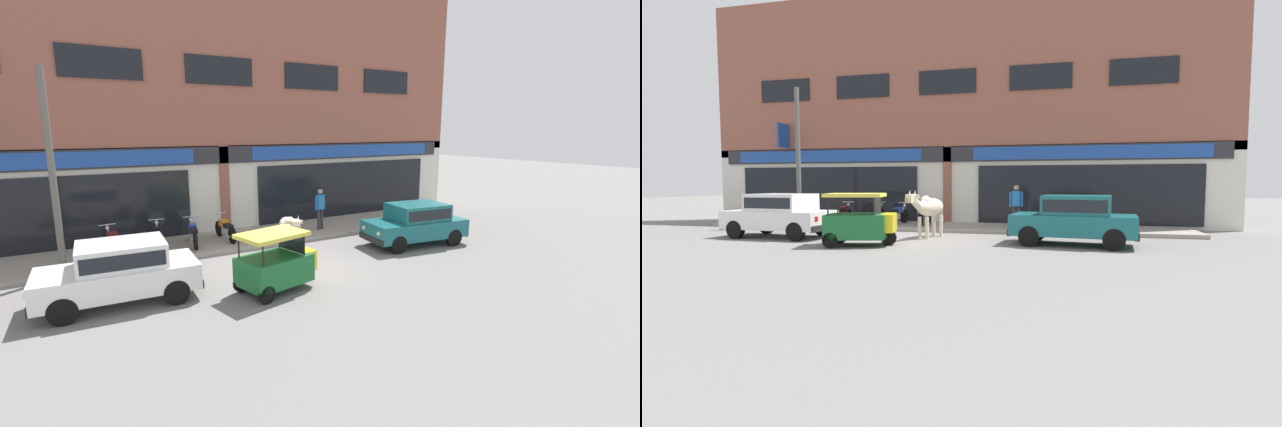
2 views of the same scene
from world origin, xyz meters
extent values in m
plane|color=slate|center=(0.00, 0.00, 0.00)|extent=(90.00, 90.00, 0.00)
cube|color=gray|center=(0.00, 3.62, 0.07)|extent=(19.00, 2.85, 0.14)
cube|color=#8E5142|center=(0.00, 5.32, 6.63)|extent=(23.00, 0.55, 7.14)
cube|color=silver|center=(0.00, 5.32, 1.70)|extent=(23.00, 0.55, 3.40)
cube|color=#28282D|center=(0.00, 5.01, 3.05)|extent=(22.08, 0.08, 0.64)
cube|color=black|center=(-5.75, 5.00, 1.35)|extent=(8.74, 0.10, 2.40)
cube|color=#1E479E|center=(-5.75, 4.98, 3.05)|extent=(9.20, 0.05, 0.52)
cube|color=#8E5142|center=(0.00, 5.03, 1.70)|extent=(0.36, 0.12, 3.40)
cube|color=black|center=(5.75, 5.00, 1.35)|extent=(8.74, 0.10, 2.40)
cube|color=#1E479E|center=(5.75, 4.98, 3.05)|extent=(9.20, 0.05, 0.52)
cube|color=black|center=(-3.91, 5.02, 6.12)|extent=(2.50, 0.06, 1.00)
cube|color=black|center=(0.00, 5.02, 6.12)|extent=(2.50, 0.06, 1.00)
cube|color=black|center=(3.91, 5.02, 6.12)|extent=(2.50, 0.06, 1.00)
cube|color=black|center=(7.82, 5.02, 6.12)|extent=(2.50, 0.06, 1.00)
ellipsoid|color=beige|center=(0.56, 0.73, 1.02)|extent=(0.87, 1.49, 0.60)
sphere|color=beige|center=(0.49, 0.46, 1.25)|extent=(0.32, 0.32, 0.32)
cylinder|color=beige|center=(0.59, 0.28, 0.36)|extent=(0.12, 0.12, 0.72)
cylinder|color=beige|center=(0.31, 0.35, 0.36)|extent=(0.12, 0.12, 0.72)
cylinder|color=beige|center=(0.82, 1.11, 0.36)|extent=(0.12, 0.12, 0.72)
cylinder|color=beige|center=(0.54, 1.19, 0.36)|extent=(0.12, 0.12, 0.72)
cylinder|color=beige|center=(0.35, -0.06, 1.17)|extent=(0.35, 0.51, 0.43)
cube|color=beige|center=(0.28, -0.31, 1.34)|extent=(0.31, 0.41, 0.26)
cube|color=tan|center=(0.23, -0.48, 1.30)|extent=(0.19, 0.18, 0.14)
cone|color=beige|center=(0.38, -0.30, 1.52)|extent=(0.08, 0.12, 0.19)
cone|color=beige|center=(0.19, -0.24, 1.52)|extent=(0.08, 0.12, 0.19)
cube|color=beige|center=(0.45, -0.27, 1.40)|extent=(0.15, 0.08, 0.10)
cube|color=beige|center=(0.14, -0.19, 1.40)|extent=(0.15, 0.08, 0.10)
cylinder|color=beige|center=(0.76, 1.45, 0.80)|extent=(0.08, 0.17, 0.60)
cylinder|color=black|center=(-5.58, -0.99, 0.30)|extent=(0.61, 0.21, 0.60)
cylinder|color=black|center=(-5.51, 0.45, 0.30)|extent=(0.61, 0.21, 0.60)
cylinder|color=black|center=(-3.28, -1.11, 0.30)|extent=(0.61, 0.21, 0.60)
cylinder|color=black|center=(-3.21, 0.33, 0.30)|extent=(0.61, 0.21, 0.60)
cube|color=white|center=(-4.39, -0.33, 0.60)|extent=(3.57, 1.77, 0.60)
cube|color=white|center=(-4.29, -0.34, 1.18)|extent=(1.97, 1.53, 0.56)
cube|color=black|center=(-4.29, -0.34, 1.18)|extent=(1.82, 1.54, 0.35)
cube|color=black|center=(-6.12, -0.25, 0.38)|extent=(0.19, 1.52, 0.20)
cube|color=black|center=(-2.67, -0.42, 0.38)|extent=(0.19, 1.52, 0.20)
sphere|color=silver|center=(-6.17, -0.72, 0.68)|extent=(0.14, 0.14, 0.14)
sphere|color=silver|center=(-6.13, 0.24, 0.68)|extent=(0.14, 0.14, 0.14)
cube|color=red|center=(-2.66, -0.91, 0.70)|extent=(0.04, 0.16, 0.14)
cube|color=red|center=(-2.62, 0.08, 0.70)|extent=(0.04, 0.16, 0.14)
cylinder|color=black|center=(3.92, -0.61, 0.30)|extent=(0.62, 0.25, 0.60)
cylinder|color=black|center=(4.09, 0.82, 0.30)|extent=(0.62, 0.25, 0.60)
cylinder|color=black|center=(6.20, -0.88, 0.30)|extent=(0.62, 0.25, 0.60)
cylinder|color=black|center=(6.37, 0.55, 0.30)|extent=(0.62, 0.25, 0.60)
cube|color=#196066|center=(5.14, -0.03, 0.60)|extent=(3.66, 2.00, 0.60)
cube|color=#196066|center=(5.24, -0.04, 1.18)|extent=(2.06, 1.65, 0.56)
cube|color=black|center=(5.24, -0.04, 1.18)|extent=(1.91, 1.66, 0.35)
cube|color=black|center=(3.43, 0.17, 0.38)|extent=(0.30, 1.52, 0.20)
cube|color=black|center=(6.86, -0.24, 0.38)|extent=(0.30, 1.52, 0.20)
sphere|color=silver|center=(3.34, -0.30, 0.68)|extent=(0.14, 0.14, 0.14)
sphere|color=silver|center=(3.45, 0.65, 0.68)|extent=(0.14, 0.14, 0.14)
cube|color=red|center=(6.83, -0.73, 0.70)|extent=(0.05, 0.16, 0.14)
cube|color=red|center=(6.95, 0.25, 0.70)|extent=(0.05, 0.16, 0.14)
cylinder|color=black|center=(-0.08, -1.30, 0.22)|extent=(0.46, 0.22, 0.44)
cylinder|color=black|center=(-1.70, -1.16, 0.22)|extent=(0.46, 0.22, 0.44)
cylinder|color=black|center=(-1.46, -2.17, 0.22)|extent=(0.46, 0.22, 0.44)
cube|color=#19602D|center=(-0.95, -1.51, 0.57)|extent=(1.93, 1.53, 0.70)
cube|color=yellow|center=(-0.08, -1.30, 0.67)|extent=(0.55, 0.93, 0.52)
cylinder|color=black|center=(-0.51, -0.90, 1.19)|extent=(0.04, 0.04, 0.55)
cylinder|color=black|center=(-0.28, -1.86, 1.19)|extent=(0.04, 0.04, 0.55)
cylinder|color=black|center=(-1.76, -1.20, 1.19)|extent=(0.04, 0.04, 0.55)
cylinder|color=black|center=(-1.53, -2.16, 1.19)|extent=(0.04, 0.04, 0.55)
cube|color=#DBCC42|center=(-1.00, -1.52, 1.47)|extent=(1.83, 1.45, 0.10)
cube|color=black|center=(-0.39, -1.38, 1.19)|extent=(0.25, 0.91, 0.50)
cylinder|color=black|center=(-4.24, 4.13, 0.42)|extent=(0.19, 0.57, 0.56)
cylinder|color=black|center=(-4.05, 2.89, 0.42)|extent=(0.19, 0.57, 0.56)
cube|color=#B2B5BA|center=(-4.14, 3.49, 0.46)|extent=(0.25, 0.35, 0.24)
cube|color=maroon|center=(-4.17, 3.65, 0.72)|extent=(0.30, 0.43, 0.24)
cube|color=black|center=(-4.10, 3.25, 0.70)|extent=(0.30, 0.55, 0.12)
cylinder|color=#B2B5BA|center=(-4.23, 4.07, 0.72)|extent=(0.08, 0.27, 0.59)
cylinder|color=#B2B5BA|center=(-4.24, 4.11, 1.00)|extent=(0.52, 0.11, 0.03)
sphere|color=silver|center=(-4.25, 4.17, 0.88)|extent=(0.12, 0.12, 0.12)
cylinder|color=#B2B5BA|center=(-4.19, 3.12, 0.38)|extent=(0.13, 0.48, 0.06)
cylinder|color=black|center=(-2.74, 4.14, 0.42)|extent=(0.18, 0.57, 0.56)
cylinder|color=black|center=(-2.92, 2.91, 0.42)|extent=(0.18, 0.57, 0.56)
cube|color=#B2B5BA|center=(-2.83, 3.50, 0.46)|extent=(0.25, 0.35, 0.24)
cube|color=black|center=(-2.81, 3.66, 0.72)|extent=(0.30, 0.43, 0.24)
cube|color=black|center=(-2.87, 3.27, 0.70)|extent=(0.30, 0.55, 0.12)
cylinder|color=#B2B5BA|center=(-2.75, 4.08, 0.72)|extent=(0.08, 0.27, 0.59)
cylinder|color=#B2B5BA|center=(-2.74, 4.12, 1.00)|extent=(0.52, 0.11, 0.03)
sphere|color=silver|center=(-2.73, 4.18, 0.88)|extent=(0.12, 0.12, 0.12)
cylinder|color=#B2B5BA|center=(-3.00, 3.17, 0.38)|extent=(0.13, 0.48, 0.06)
cylinder|color=black|center=(-1.61, 4.02, 0.42)|extent=(0.18, 0.57, 0.56)
cylinder|color=black|center=(-1.80, 2.78, 0.42)|extent=(0.18, 0.57, 0.56)
cube|color=#B2B5BA|center=(-1.71, 3.38, 0.46)|extent=(0.25, 0.35, 0.24)
cube|color=navy|center=(-1.69, 3.54, 0.72)|extent=(0.30, 0.43, 0.24)
cube|color=black|center=(-1.75, 3.14, 0.70)|extent=(0.30, 0.55, 0.12)
cylinder|color=#B2B5BA|center=(-1.62, 3.96, 0.72)|extent=(0.08, 0.27, 0.59)
cylinder|color=#B2B5BA|center=(-1.62, 4.00, 1.00)|extent=(0.52, 0.11, 0.03)
sphere|color=silver|center=(-1.61, 4.06, 0.88)|extent=(0.12, 0.12, 0.12)
cylinder|color=#B2B5BA|center=(-1.87, 3.04, 0.38)|extent=(0.13, 0.48, 0.06)
cylinder|color=black|center=(-0.58, 4.13, 0.42)|extent=(0.13, 0.56, 0.56)
cylinder|color=black|center=(-0.51, 2.88, 0.42)|extent=(0.13, 0.56, 0.56)
cube|color=#B2B5BA|center=(-0.54, 3.48, 0.46)|extent=(0.22, 0.33, 0.24)
cube|color=orange|center=(-0.55, 3.64, 0.72)|extent=(0.26, 0.41, 0.24)
cube|color=black|center=(-0.53, 3.24, 0.70)|extent=(0.25, 0.53, 0.12)
cylinder|color=#B2B5BA|center=(-0.57, 4.07, 0.72)|extent=(0.05, 0.27, 0.59)
cylinder|color=#B2B5BA|center=(-0.58, 4.11, 1.00)|extent=(0.52, 0.06, 0.03)
sphere|color=silver|center=(-0.58, 4.17, 0.88)|extent=(0.12, 0.12, 0.12)
cylinder|color=#B2B5BA|center=(-0.63, 3.12, 0.38)|extent=(0.09, 0.48, 0.06)
cylinder|color=#2D2D33|center=(3.25, 3.15, 0.55)|extent=(0.11, 0.11, 0.82)
cylinder|color=#2D2D33|center=(3.08, 3.11, 0.55)|extent=(0.11, 0.11, 0.82)
cylinder|color=#236BB7|center=(3.17, 3.13, 1.24)|extent=(0.32, 0.32, 0.56)
cylinder|color=#236BB7|center=(3.37, 3.19, 1.21)|extent=(0.08, 0.08, 0.56)
cylinder|color=#236BB7|center=(2.96, 3.08, 1.21)|extent=(0.08, 0.08, 0.56)
sphere|color=tan|center=(3.17, 3.13, 1.64)|extent=(0.20, 0.20, 0.20)
cylinder|color=#595651|center=(-5.54, 2.50, 2.88)|extent=(0.18, 0.18, 5.48)
camera|label=1|loc=(-5.23, -10.92, 4.06)|focal=24.00mm
camera|label=2|loc=(4.79, -12.87, 1.82)|focal=24.00mm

